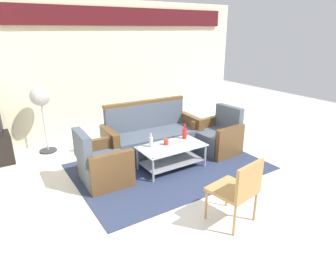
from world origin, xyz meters
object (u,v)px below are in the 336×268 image
bottle_clear (151,142)px  cup (166,142)px  couch (152,137)px  wicker_chair (239,187)px  pedestal_fan (41,100)px  coffee_table (172,153)px  armchair_left (103,165)px  bottle_red (185,133)px  armchair_right (218,138)px

bottle_clear → cup: (0.26, -0.06, -0.04)m
bottle_clear → cup: bearing=-12.7°
couch → wicker_chair: 2.42m
bottle_clear → pedestal_fan: size_ratio=0.19×
coffee_table → cup: bearing=119.2°
bottle_clear → pedestal_fan: 2.24m
armchair_left → bottle_red: size_ratio=3.16×
armchair_right → wicker_chair: armchair_right is taller
bottle_clear → cup: size_ratio=2.36×
armchair_left → wicker_chair: 2.10m
bottle_red → cup: 0.44m
armchair_right → wicker_chair: bearing=140.0°
armchair_left → cup: (1.09, -0.09, 0.17)m
bottle_clear → wicker_chair: 1.82m
armchair_right → bottle_clear: 1.45m
coffee_table → bottle_clear: bearing=154.1°
bottle_clear → bottle_red: bearing=1.0°
couch → coffee_table: (-0.05, -0.74, -0.04)m
armchair_left → coffee_table: (1.14, -0.18, -0.02)m
armchair_right → bottle_clear: size_ratio=3.60×
armchair_right → wicker_chair: 2.21m
bottle_red → bottle_clear: size_ratio=1.14×
bottle_clear → couch: bearing=58.8°
armchair_left → armchair_right: same height
armchair_right → coffee_table: bearing=91.9°
pedestal_fan → bottle_clear: bearing=-53.3°
armchair_left → pedestal_fan: 1.92m
armchair_right → couch: bearing=56.0°
couch → armchair_right: bearing=152.7°
bottle_red → wicker_chair: (-0.54, -1.82, -0.02)m
couch → cup: couch is taller
wicker_chair → bottle_red: bearing=64.4°
armchair_left → cup: size_ratio=8.50×
pedestal_fan → wicker_chair: bearing=-67.8°
couch → bottle_clear: 0.71m
cup → bottle_clear: bearing=167.3°
armchair_right → cup: (-1.18, -0.03, 0.17)m
cup → pedestal_fan: bearing=130.8°
coffee_table → armchair_left: bearing=171.0°
armchair_left → bottle_clear: 0.86m
armchair_left → bottle_red: (1.52, -0.02, 0.22)m
pedestal_fan → armchair_right: bearing=-33.0°
bottle_clear → armchair_right: bearing=-1.3°
armchair_left → wicker_chair: bearing=29.6°
pedestal_fan → cup: bearing=-49.2°
couch → wicker_chair: couch is taller
armchair_left → wicker_chair: armchair_left is taller
pedestal_fan → armchair_left: bearing=-74.7°
cup → pedestal_fan: 2.45m
couch → armchair_left: size_ratio=2.15×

